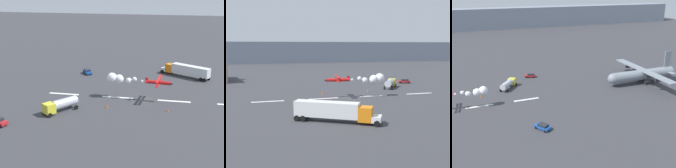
{
  "view_description": "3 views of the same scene",
  "coord_description": "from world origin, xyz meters",
  "views": [
    {
      "loc": [
        -6.89,
        77.59,
        28.23
      ],
      "look_at": [
        8.77,
        -1.39,
        3.04
      ],
      "focal_mm": 52.73,
      "sensor_mm": 36.0,
      "label": 1
    },
    {
      "loc": [
        -23.45,
        -71.25,
        13.97
      ],
      "look_at": [
        -3.0,
        0.54,
        3.64
      ],
      "focal_mm": 45.38,
      "sensor_mm": 36.0,
      "label": 2
    },
    {
      "loc": [
        3.07,
        -79.54,
        34.13
      ],
      "look_at": [
        34.05,
        0.0,
        3.55
      ],
      "focal_mm": 44.67,
      "sensor_mm": 36.0,
      "label": 3
    }
  ],
  "objects": [
    {
      "name": "fuel_tanker_truck",
      "position": [
        18.02,
        11.98,
        1.73
      ],
      "size": [
        6.98,
        8.14,
        2.9
      ],
      "color": "yellow",
      "rests_on": "ground"
    },
    {
      "name": "traffic_cone_far",
      "position": [
        8.28,
        7.47,
        0.38
      ],
      "size": [
        0.44,
        0.44,
        0.75
      ],
      "primitive_type": "cone",
      "color": "orange",
      "rests_on": "ground"
    },
    {
      "name": "airport_staff_sedan",
      "position": [
        28.29,
        21.26,
        0.81
      ],
      "size": [
        4.48,
        2.98,
        1.52
      ],
      "color": "#B21E23",
      "rests_on": "ground"
    },
    {
      "name": "followme_car_yellow",
      "position": [
        20.51,
        -20.17,
        0.81
      ],
      "size": [
        3.74,
        4.53,
        1.52
      ],
      "color": "#194CA5",
      "rests_on": "ground"
    },
    {
      "name": "cargo_transport_plane",
      "position": [
        64.01,
        0.18,
        3.27
      ],
      "size": [
        26.97,
        31.99,
        10.98
      ],
      "color": "gray",
      "rests_on": "ground"
    },
    {
      "name": "ground_plane",
      "position": [
        0.0,
        0.0,
        0.0
      ],
      "size": [
        440.0,
        440.0,
        0.0
      ],
      "primitive_type": "plane",
      "color": "#38383D",
      "rests_on": "ground"
    },
    {
      "name": "runway_stripe_4",
      "position": [
        21.35,
        0.0,
        0.01
      ],
      "size": [
        8.0,
        0.9,
        0.01
      ],
      "primitive_type": "cube",
      "color": "white",
      "rests_on": "ground"
    },
    {
      "name": "stunt_biplane_red",
      "position": [
        5.55,
        -0.31,
        4.82
      ],
      "size": [
        16.7,
        7.11,
        2.71
      ],
      "color": "red"
    },
    {
      "name": "runway_stripe_3",
      "position": [
        7.12,
        0.0,
        0.01
      ],
      "size": [
        8.0,
        0.9,
        0.01
      ],
      "primitive_type": "cube",
      "color": "white",
      "rests_on": "ground"
    }
  ]
}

